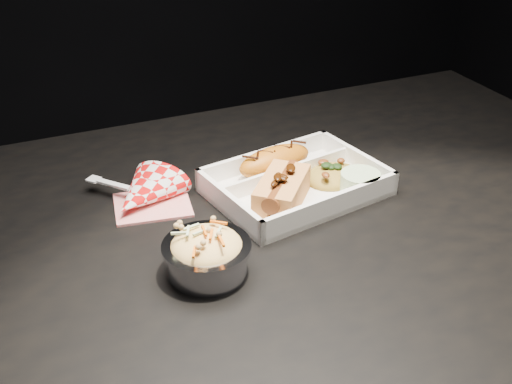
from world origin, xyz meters
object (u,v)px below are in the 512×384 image
food_tray (295,186)px  foil_coleslaw_cup (207,252)px  dining_table (291,262)px  hotdog (282,189)px  napkin_fork (143,194)px  fried_pastry (275,161)px

food_tray → foil_coleslaw_cup: size_ratio=2.49×
dining_table → hotdog: size_ratio=9.72×
food_tray → napkin_fork: bearing=155.5°
food_tray → hotdog: 0.06m
hotdog → foil_coleslaw_cup: 0.18m
foil_coleslaw_cup → fried_pastry: bearing=46.4°
dining_table → fried_pastry: (0.02, 0.10, 0.12)m
fried_pastry → foil_coleslaw_cup: size_ratio=1.15×
food_tray → foil_coleslaw_cup: foil_coleslaw_cup is taller
food_tray → hotdog: (-0.04, -0.03, 0.02)m
napkin_fork → hotdog: bearing=22.6°
fried_pastry → napkin_fork: (-0.21, 0.00, -0.01)m
fried_pastry → foil_coleslaw_cup: (-0.18, -0.19, 0.00)m
food_tray → napkin_fork: size_ratio=1.80×
fried_pastry → napkin_fork: bearing=179.2°
hotdog → foil_coleslaw_cup: foil_coleslaw_cup is taller
food_tray → fried_pastry: bearing=90.0°
fried_pastry → napkin_fork: 0.21m
hotdog → dining_table: bearing=-105.0°
food_tray → napkin_fork: 0.23m
hotdog → foil_coleslaw_cup: bearing=165.3°
dining_table → hotdog: (-0.01, 0.02, 0.12)m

